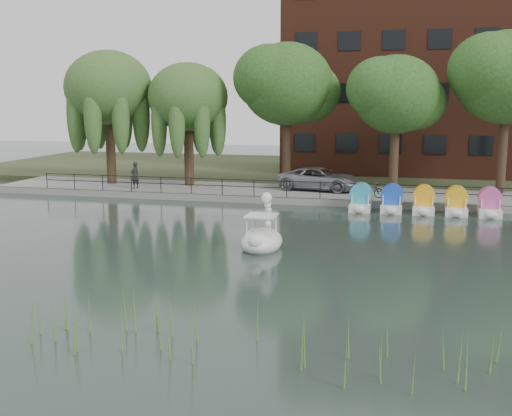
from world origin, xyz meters
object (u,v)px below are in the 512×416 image
at_px(bicycle, 370,189).
at_px(swan_boat, 262,237).
at_px(minivan, 320,177).
at_px(pedestrian, 135,173).

relative_size(bicycle, swan_boat, 0.62).
relative_size(minivan, bicycle, 3.51).
distance_m(pedestrian, swan_boat, 17.24).
bearing_deg(bicycle, minivan, 65.83).
distance_m(bicycle, pedestrian, 15.07).
bearing_deg(bicycle, pedestrian, 100.21).
height_order(bicycle, pedestrian, pedestrian).
xyz_separation_m(minivan, bicycle, (3.29, -2.28, -0.34)).
distance_m(minivan, bicycle, 4.02).
xyz_separation_m(minivan, pedestrian, (-11.77, -2.20, 0.15)).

